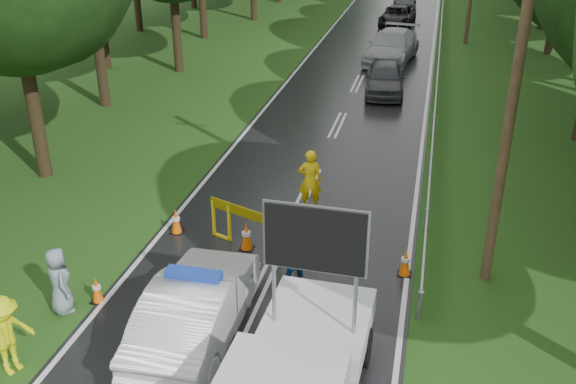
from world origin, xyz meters
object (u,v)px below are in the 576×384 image
(barrier, at_px, (253,220))
(queue_car_second, at_px, (392,46))
(work_truck, at_px, (298,375))
(officer, at_px, (310,181))
(queue_car_first, at_px, (385,78))
(queue_car_third, at_px, (398,16))
(civilian, at_px, (297,261))
(police_sedan, at_px, (196,309))

(barrier, xyz_separation_m, queue_car_second, (1.84, 20.73, -0.08))
(work_truck, bearing_deg, officer, 101.40)
(work_truck, bearing_deg, queue_car_first, 92.58)
(queue_car_second, bearing_deg, queue_car_first, -80.40)
(barrier, bearing_deg, queue_car_first, 104.36)
(queue_car_first, xyz_separation_m, queue_car_third, (-0.58, 15.73, -0.08))
(queue_car_third, bearing_deg, barrier, -89.30)
(queue_car_first, bearing_deg, queue_car_second, 87.17)
(civilian, bearing_deg, queue_car_second, 77.09)
(queue_car_second, relative_size, queue_car_third, 1.22)
(queue_car_first, xyz_separation_m, queue_car_second, (-0.18, 6.00, 0.09))
(queue_car_second, bearing_deg, civilian, -83.07)
(officer, relative_size, queue_car_second, 0.34)
(work_truck, height_order, queue_car_first, work_truck)
(barrier, distance_m, queue_car_second, 20.81)
(barrier, bearing_deg, work_truck, -44.44)
(police_sedan, bearing_deg, civilian, -127.96)
(police_sedan, bearing_deg, officer, -102.00)
(officer, bearing_deg, queue_car_third, -103.18)
(barrier, relative_size, civilian, 1.67)
(queue_car_first, height_order, queue_car_third, queue_car_first)
(officer, xyz_separation_m, civilian, (0.52, -4.11, -0.15))
(queue_car_first, relative_size, queue_car_second, 0.76)
(queue_car_first, bearing_deg, queue_car_third, 87.54)
(queue_car_second, xyz_separation_m, queue_car_third, (-0.40, 9.73, -0.17))
(barrier, xyz_separation_m, queue_car_first, (2.02, 14.73, -0.17))
(work_truck, bearing_deg, queue_car_third, 93.08)
(officer, relative_size, queue_car_third, 0.41)
(queue_car_second, height_order, queue_car_third, queue_car_second)
(queue_car_first, bearing_deg, work_truck, -93.61)
(work_truck, xyz_separation_m, queue_car_second, (-0.52, 26.19, -0.19))
(queue_car_first, distance_m, queue_car_third, 15.74)
(officer, bearing_deg, police_sedan, 67.75)
(queue_car_third, bearing_deg, queue_car_first, -84.48)
(civilian, bearing_deg, queue_car_first, 76.11)
(officer, distance_m, queue_car_second, 18.14)
(officer, distance_m, queue_car_third, 27.85)
(barrier, xyz_separation_m, civilian, (1.48, -1.49, -0.09))
(barrier, distance_m, queue_car_third, 30.49)
(civilian, bearing_deg, work_truck, -89.53)
(civilian, bearing_deg, barrier, 122.83)
(police_sedan, relative_size, officer, 2.50)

